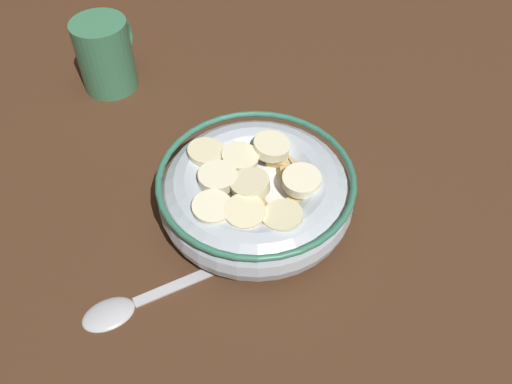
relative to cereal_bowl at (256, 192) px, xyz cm
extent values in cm
cube|color=#472B19|center=(0.04, -0.01, -3.98)|extent=(126.44, 126.44, 2.00)
cylinder|color=#B2BCC6|center=(0.04, -0.01, -2.68)|extent=(10.12, 10.12, 0.60)
torus|color=#B2BCC6|center=(0.04, -0.01, -0.33)|extent=(18.40, 18.40, 5.31)
torus|color=#337259|center=(0.04, -0.01, 2.02)|extent=(18.44, 18.44, 0.60)
cylinder|color=white|center=(0.04, -0.01, 0.42)|extent=(15.21, 15.21, 0.40)
cube|color=tan|center=(-1.78, 0.58, 1.16)|extent=(2.65, 2.68, 1.02)
cube|color=tan|center=(4.04, -0.76, 0.98)|extent=(2.37, 2.30, 1.12)
cube|color=tan|center=(-4.81, -2.56, 0.98)|extent=(2.76, 2.78, 0.98)
cube|color=tan|center=(-5.20, 0.51, 1.15)|extent=(2.52, 2.58, 1.11)
cube|color=tan|center=(2.09, -2.75, 1.26)|extent=(2.67, 2.67, 0.92)
cube|color=tan|center=(-1.36, -4.31, 0.97)|extent=(2.00, 2.11, 1.17)
cube|color=#B78947|center=(4.85, -2.42, 0.99)|extent=(2.87, 2.88, 1.17)
cube|color=#AD7F42|center=(-0.08, 3.61, 1.15)|extent=(2.05, 2.03, 0.94)
cube|color=tan|center=(1.11, -5.33, 0.98)|extent=(2.20, 2.21, 0.91)
cube|color=tan|center=(-2.53, -1.05, 1.05)|extent=(2.80, 2.80, 0.92)
cube|color=#AD7F42|center=(5.32, 2.62, 1.05)|extent=(2.52, 2.59, 1.16)
cube|color=#B78947|center=(3.05, 5.78, 1.19)|extent=(2.62, 2.57, 1.07)
cube|color=#AD7F42|center=(3.97, -4.19, 1.01)|extent=(2.82, 2.82, 0.94)
cube|color=tan|center=(-3.96, 3.85, 1.06)|extent=(2.02, 2.13, 1.15)
cylinder|color=#F4EABC|center=(4.07, -0.46, 2.35)|extent=(4.39, 4.42, 1.62)
cylinder|color=#F9EFC6|center=(0.94, -4.08, 2.34)|extent=(4.80, 4.76, 1.26)
cylinder|color=beige|center=(-4.33, -0.70, 2.21)|extent=(4.72, 4.69, 1.66)
cylinder|color=#F9EFC6|center=(-1.59, 3.09, 2.46)|extent=(4.82, 4.82, 1.13)
cylinder|color=beige|center=(-3.48, -3.85, 2.04)|extent=(3.58, 3.66, 1.43)
cylinder|color=beige|center=(-1.40, -0.22, 2.53)|extent=(5.01, 5.08, 1.57)
cylinder|color=#F4EABC|center=(1.67, 2.28, 2.16)|extent=(4.79, 4.85, 1.48)
cylinder|color=#F9EFC6|center=(-4.95, 2.10, 2.26)|extent=(4.46, 4.50, 1.36)
cylinder|color=beige|center=(1.06, 5.50, 2.19)|extent=(4.25, 4.29, 1.45)
ellipsoid|color=#B7B7BC|center=(-14.95, 7.56, -2.58)|extent=(5.41, 5.29, 0.80)
cube|color=#B7B7BC|center=(-8.44, 1.74, -2.80)|extent=(10.30, 9.35, 0.36)
cylinder|color=#3F7F59|center=(12.39, 23.86, 1.30)|extent=(6.45, 6.45, 8.58)
torus|color=#3F7F59|center=(15.62, 23.86, 1.30)|extent=(5.60, 0.80, 5.60)
camera|label=1|loc=(-31.10, -12.21, 38.18)|focal=37.78mm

